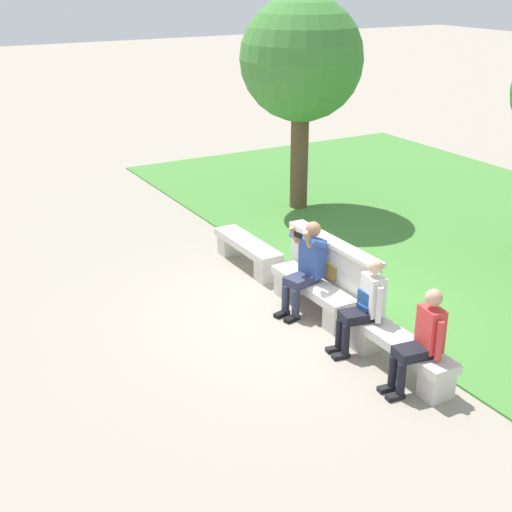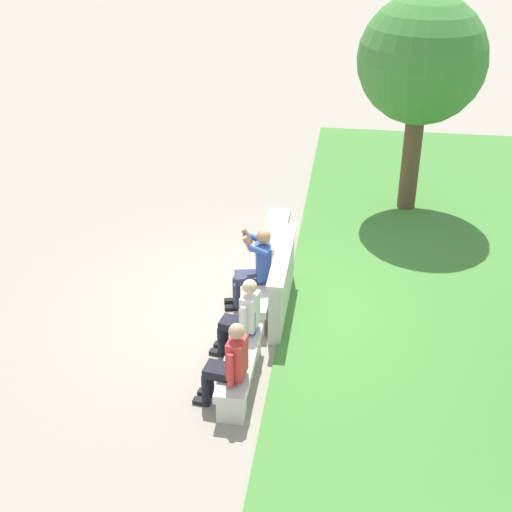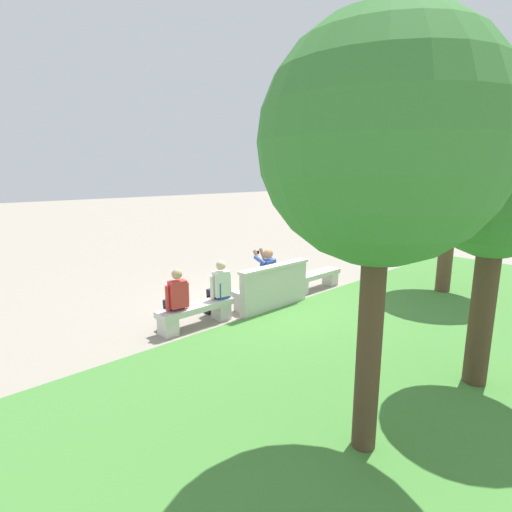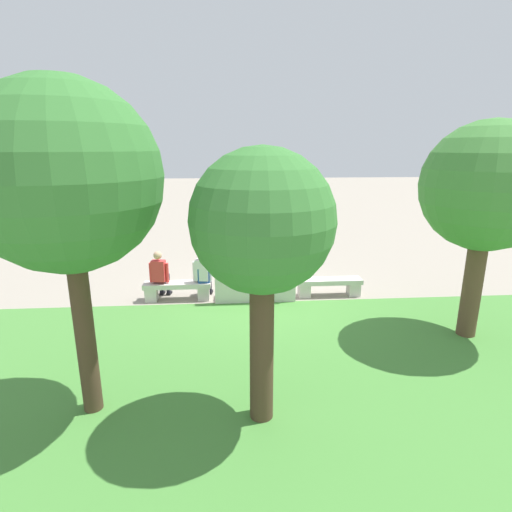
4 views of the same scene
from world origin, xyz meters
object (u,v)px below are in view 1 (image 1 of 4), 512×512
(bench_near, at_px, (312,293))
(person_companion, at_px, (422,338))
(bench_main, at_px, (248,250))
(bench_mid, at_px, (400,350))
(backpack, at_px, (369,304))
(person_photographer, at_px, (306,263))
(tree_left_background, at_px, (302,61))
(person_distant, at_px, (365,303))

(bench_near, xyz_separation_m, person_companion, (2.30, -0.07, 0.38))
(bench_near, bearing_deg, bench_main, 180.00)
(bench_main, bearing_deg, person_companion, -0.89)
(bench_mid, xyz_separation_m, backpack, (-0.65, 0.02, 0.34))
(person_photographer, height_order, backpack, person_photographer)
(tree_left_background, bearing_deg, bench_near, -30.43)
(bench_near, bearing_deg, bench_mid, 0.00)
(backpack, bearing_deg, person_distant, -79.48)
(bench_near, height_order, tree_left_background, tree_left_background)
(bench_main, bearing_deg, tree_left_background, 132.31)
(bench_mid, bearing_deg, tree_left_background, 158.16)
(bench_near, bearing_deg, person_photographer, -129.60)
(bench_main, xyz_separation_m, person_photographer, (1.84, -0.08, 0.45))
(backpack, bearing_deg, bench_mid, -1.65)
(bench_mid, bearing_deg, person_distant, -174.16)
(bench_mid, distance_m, person_companion, 0.56)
(person_companion, bearing_deg, person_distant, 179.98)
(bench_main, relative_size, person_distant, 1.30)
(backpack, height_order, tree_left_background, tree_left_background)
(bench_near, distance_m, person_companion, 2.34)
(bench_near, relative_size, person_photographer, 1.24)
(bench_main, xyz_separation_m, person_companion, (4.20, -0.07, 0.38))
(bench_near, xyz_separation_m, person_photographer, (-0.06, -0.08, 0.45))
(bench_mid, height_order, person_companion, person_companion)
(bench_mid, height_order, person_distant, person_distant)
(bench_main, relative_size, person_companion, 1.30)
(bench_near, relative_size, backpack, 3.82)
(person_photographer, relative_size, person_companion, 1.05)
(person_companion, xyz_separation_m, backpack, (-1.06, 0.08, -0.05))
(person_companion, bearing_deg, bench_mid, 170.84)
(bench_mid, height_order, tree_left_background, tree_left_background)
(person_distant, relative_size, tree_left_background, 0.30)
(backpack, bearing_deg, person_photographer, -175.88)
(person_companion, relative_size, backpack, 2.94)
(bench_mid, relative_size, person_photographer, 1.24)
(bench_near, xyz_separation_m, bench_mid, (1.90, 0.00, 0.00))
(bench_main, xyz_separation_m, backpack, (3.14, 0.02, 0.34))
(bench_near, bearing_deg, person_distant, -2.96)
(person_photographer, xyz_separation_m, backpack, (1.31, 0.09, -0.11))
(person_photographer, bearing_deg, person_distant, 0.44)
(person_distant, bearing_deg, person_photographer, -179.56)
(bench_main, height_order, person_distant, person_distant)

